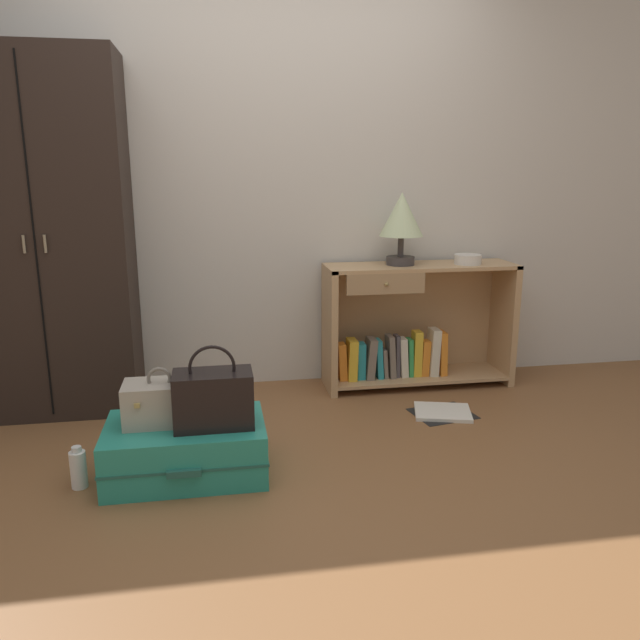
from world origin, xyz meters
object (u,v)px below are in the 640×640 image
at_px(bookshelf, 411,329).
at_px(suitcase_large, 186,449).
at_px(train_case, 161,402).
at_px(handbag, 213,398).
at_px(bowl, 468,259).
at_px(open_book_on_floor, 443,412).
at_px(bottle, 78,469).
at_px(table_lamp, 402,218).
at_px(wardrobe, 46,239).

distance_m(bookshelf, suitcase_large, 1.69).
distance_m(train_case, handbag, 0.24).
bearing_deg(bowl, open_book_on_floor, -122.43).
bearing_deg(bottle, bookshelf, 29.95).
distance_m(table_lamp, train_case, 1.81).
relative_size(wardrobe, bookshelf, 1.65).
distance_m(bowl, bottle, 2.45).
height_order(wardrobe, handbag, wardrobe).
relative_size(train_case, bottle, 1.69).
bearing_deg(table_lamp, open_book_on_floor, -77.54).
xyz_separation_m(bowl, handbag, (-1.55, -0.98, -0.42)).
bearing_deg(bottle, wardrobe, 105.68).
bearing_deg(bowl, train_case, -152.95).
distance_m(handbag, bottle, 0.64).
distance_m(table_lamp, suitcase_large, 1.85).
bearing_deg(table_lamp, bookshelf, 6.31).
xyz_separation_m(table_lamp, handbag, (-1.13, -1.03, -0.67)).
relative_size(bookshelf, handbag, 3.20).
xyz_separation_m(handbag, open_book_on_floor, (1.25, 0.51, -0.36)).
distance_m(bookshelf, open_book_on_floor, 0.63).
distance_m(bowl, handbag, 1.88).
relative_size(suitcase_large, open_book_on_floor, 1.91).
height_order(wardrobe, bowl, wardrobe).
bearing_deg(suitcase_large, bottle, -174.34).
bearing_deg(bottle, bowl, 24.85).
relative_size(bookshelf, table_lamp, 2.71).
bearing_deg(open_book_on_floor, train_case, -163.55).
distance_m(handbag, open_book_on_floor, 1.40).
bearing_deg(bottle, open_book_on_floor, 15.71).
bearing_deg(suitcase_large, handbag, -18.66).
bearing_deg(bowl, wardrobe, -179.80).
xyz_separation_m(bowl, suitcase_large, (-1.68, -0.94, -0.67)).
height_order(wardrobe, bottle, wardrobe).
bearing_deg(bottle, train_case, 12.50).
xyz_separation_m(wardrobe, table_lamp, (1.99, 0.05, 0.08)).
bearing_deg(handbag, open_book_on_floor, 22.34).
xyz_separation_m(wardrobe, open_book_on_floor, (2.10, -0.46, -0.95)).
height_order(suitcase_large, handbag, handbag).
bearing_deg(table_lamp, wardrobe, -178.54).
xyz_separation_m(table_lamp, bowl, (0.41, -0.04, -0.25)).
distance_m(bookshelf, bowl, 0.55).
xyz_separation_m(bowl, open_book_on_floor, (-0.30, -0.47, -0.78)).
bearing_deg(bookshelf, open_book_on_floor, -86.92).
height_order(bookshelf, open_book_on_floor, bookshelf).
relative_size(handbag, bottle, 1.94).
bearing_deg(handbag, train_case, 161.46).
distance_m(wardrobe, bookshelf, 2.16).
xyz_separation_m(suitcase_large, bottle, (-0.45, -0.04, -0.03)).
relative_size(bookshelf, bottle, 6.22).
bearing_deg(bookshelf, train_case, -146.50).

